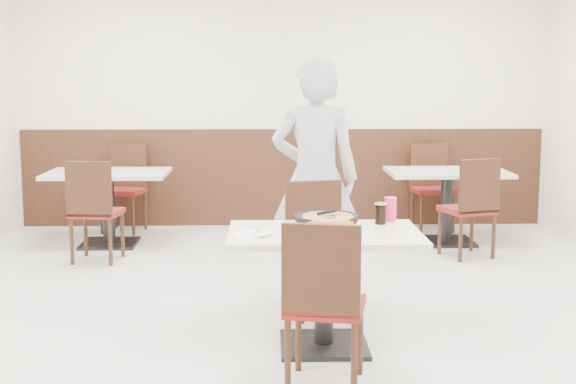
{
  "coord_description": "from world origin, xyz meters",
  "views": [
    {
      "loc": [
        -0.19,
        -5.57,
        1.73
      ],
      "look_at": [
        -0.05,
        -0.3,
        0.95
      ],
      "focal_mm": 50.0,
      "sensor_mm": 36.0,
      "label": 1
    }
  ],
  "objects_px": {
    "side_plate": "(257,233)",
    "bg_table_left": "(109,208)",
    "cola_glass": "(381,214)",
    "bg_chair_right_near": "(467,207)",
    "chair_far": "(320,250)",
    "pizza": "(328,221)",
    "diner_person": "(315,178)",
    "bg_chair_left_near": "(97,210)",
    "pizza_pan": "(326,222)",
    "bg_chair_right_far": "(433,188)",
    "bg_table_right": "(446,207)",
    "chair_near": "(325,302)",
    "red_cup": "(390,209)",
    "bg_chair_left_far": "(123,189)",
    "main_table": "(324,290)"
  },
  "relations": [
    {
      "from": "side_plate",
      "to": "bg_chair_right_far",
      "type": "height_order",
      "value": "bg_chair_right_far"
    },
    {
      "from": "main_table",
      "to": "bg_chair_right_far",
      "type": "distance_m",
      "value": 4.04
    },
    {
      "from": "cola_glass",
      "to": "bg_chair_left_near",
      "type": "xyz_separation_m",
      "value": [
        -2.31,
        2.18,
        -0.34
      ]
    },
    {
      "from": "bg_table_left",
      "to": "chair_near",
      "type": "bearing_deg",
      "value": -62.83
    },
    {
      "from": "main_table",
      "to": "pizza_pan",
      "type": "distance_m",
      "value": 0.43
    },
    {
      "from": "pizza",
      "to": "chair_far",
      "type": "bearing_deg",
      "value": 90.03
    },
    {
      "from": "chair_near",
      "to": "bg_table_right",
      "type": "bearing_deg",
      "value": 79.48
    },
    {
      "from": "cola_glass",
      "to": "red_cup",
      "type": "relative_size",
      "value": 0.81
    },
    {
      "from": "cola_glass",
      "to": "bg_chair_right_near",
      "type": "bearing_deg",
      "value": 63.02
    },
    {
      "from": "main_table",
      "to": "bg_chair_left_far",
      "type": "height_order",
      "value": "bg_chair_left_far"
    },
    {
      "from": "diner_person",
      "to": "bg_chair_right_near",
      "type": "distance_m",
      "value": 2.04
    },
    {
      "from": "cola_glass",
      "to": "bg_table_left",
      "type": "bearing_deg",
      "value": 129.17
    },
    {
      "from": "chair_near",
      "to": "bg_chair_left_far",
      "type": "distance_m",
      "value": 4.8
    },
    {
      "from": "side_plate",
      "to": "bg_table_left",
      "type": "xyz_separation_m",
      "value": [
        -1.53,
        3.21,
        -0.38
      ]
    },
    {
      "from": "bg_chair_left_far",
      "to": "chair_far",
      "type": "bearing_deg",
      "value": 134.57
    },
    {
      "from": "pizza",
      "to": "chair_near",
      "type": "bearing_deg",
      "value": -95.32
    },
    {
      "from": "chair_near",
      "to": "bg_table_right",
      "type": "distance_m",
      "value": 4.04
    },
    {
      "from": "main_table",
      "to": "pizza",
      "type": "distance_m",
      "value": 0.44
    },
    {
      "from": "chair_far",
      "to": "bg_chair_left_far",
      "type": "bearing_deg",
      "value": -69.81
    },
    {
      "from": "chair_far",
      "to": "cola_glass",
      "type": "distance_m",
      "value": 0.68
    },
    {
      "from": "cola_glass",
      "to": "red_cup",
      "type": "distance_m",
      "value": 0.13
    },
    {
      "from": "diner_person",
      "to": "pizza_pan",
      "type": "bearing_deg",
      "value": 95.04
    },
    {
      "from": "red_cup",
      "to": "bg_chair_left_near",
      "type": "xyz_separation_m",
      "value": [
        -2.39,
        2.08,
        -0.35
      ]
    },
    {
      "from": "bg_table_right",
      "to": "bg_chair_right_near",
      "type": "height_order",
      "value": "bg_chair_right_near"
    },
    {
      "from": "side_plate",
      "to": "bg_table_left",
      "type": "distance_m",
      "value": 3.57
    },
    {
      "from": "red_cup",
      "to": "diner_person",
      "type": "bearing_deg",
      "value": 117.27
    },
    {
      "from": "pizza",
      "to": "diner_person",
      "type": "xyz_separation_m",
      "value": [
        -0.01,
        1.18,
        0.12
      ]
    },
    {
      "from": "main_table",
      "to": "bg_table_right",
      "type": "relative_size",
      "value": 1.0
    },
    {
      "from": "pizza",
      "to": "pizza_pan",
      "type": "bearing_deg",
      "value": 95.01
    },
    {
      "from": "bg_table_left",
      "to": "bg_table_right",
      "type": "height_order",
      "value": "same"
    },
    {
      "from": "cola_glass",
      "to": "bg_chair_left_near",
      "type": "bearing_deg",
      "value": 136.69
    },
    {
      "from": "pizza",
      "to": "bg_table_left",
      "type": "distance_m",
      "value": 3.68
    },
    {
      "from": "bg_table_left",
      "to": "bg_chair_left_far",
      "type": "distance_m",
      "value": 0.69
    },
    {
      "from": "chair_far",
      "to": "bg_chair_right_far",
      "type": "distance_m",
      "value": 3.39
    },
    {
      "from": "chair_far",
      "to": "bg_chair_left_near",
      "type": "height_order",
      "value": "same"
    },
    {
      "from": "bg_chair_right_near",
      "to": "bg_chair_right_far",
      "type": "distance_m",
      "value": 1.26
    },
    {
      "from": "side_plate",
      "to": "bg_chair_right_far",
      "type": "xyz_separation_m",
      "value": [
        1.89,
        3.85,
        -0.28
      ]
    },
    {
      "from": "pizza",
      "to": "bg_chair_right_far",
      "type": "distance_m",
      "value": 4.01
    },
    {
      "from": "cola_glass",
      "to": "bg_chair_right_far",
      "type": "bearing_deg",
      "value": 72.83
    },
    {
      "from": "main_table",
      "to": "pizza_pan",
      "type": "relative_size",
      "value": 3.18
    },
    {
      "from": "chair_near",
      "to": "side_plate",
      "type": "distance_m",
      "value": 0.71
    },
    {
      "from": "bg_chair_left_near",
      "to": "bg_table_right",
      "type": "relative_size",
      "value": 0.79
    },
    {
      "from": "chair_far",
      "to": "bg_chair_right_near",
      "type": "bearing_deg",
      "value": -142.01
    },
    {
      "from": "pizza_pan",
      "to": "bg_table_right",
      "type": "bearing_deg",
      "value": 64.26
    },
    {
      "from": "chair_near",
      "to": "chair_far",
      "type": "bearing_deg",
      "value": 98.93
    },
    {
      "from": "pizza",
      "to": "bg_chair_right_near",
      "type": "bearing_deg",
      "value": 58.43
    },
    {
      "from": "side_plate",
      "to": "cola_glass",
      "type": "height_order",
      "value": "cola_glass"
    },
    {
      "from": "chair_near",
      "to": "pizza",
      "type": "distance_m",
      "value": 0.74
    },
    {
      "from": "red_cup",
      "to": "bg_table_left",
      "type": "distance_m",
      "value": 3.71
    },
    {
      "from": "pizza_pan",
      "to": "side_plate",
      "type": "relative_size",
      "value": 2.02
    }
  ]
}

